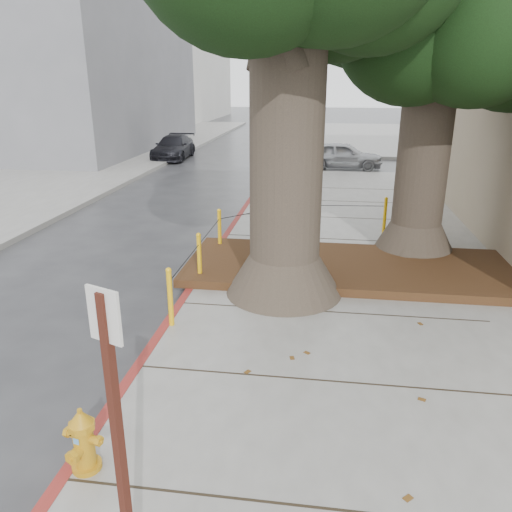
{
  "coord_description": "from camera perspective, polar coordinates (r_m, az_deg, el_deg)",
  "views": [
    {
      "loc": [
        0.35,
        -5.45,
        3.72
      ],
      "look_at": [
        -0.68,
        1.88,
        1.1
      ],
      "focal_mm": 35.0,
      "sensor_mm": 36.0,
      "label": 1
    }
  ],
  "objects": [
    {
      "name": "car_silver",
      "position": [
        22.7,
        9.88,
        11.27
      ],
      "size": [
        3.53,
        1.57,
        1.18
      ],
      "primitive_type": "imported",
      "rotation": [
        0.0,
        0.0,
        1.52
      ],
      "color": "#A7A8AD",
      "rests_on": "ground"
    },
    {
      "name": "curb_red",
      "position": [
        9.06,
        -7.75,
        -4.43
      ],
      "size": [
        0.14,
        26.0,
        0.16
      ],
      "primitive_type": "cube",
      "color": "maroon",
      "rests_on": "ground"
    },
    {
      "name": "sidewalk_far",
      "position": [
        36.08,
        17.45,
        12.82
      ],
      "size": [
        16.0,
        20.0,
        0.15
      ],
      "primitive_type": "cube",
      "color": "slate",
      "rests_on": "ground"
    },
    {
      "name": "tree_far",
      "position": [
        11.09,
        22.01,
        24.95
      ],
      "size": [
        4.5,
        3.8,
        7.17
      ],
      "color": "#4C3F33",
      "rests_on": "sidewalk_main"
    },
    {
      "name": "building_far_white",
      "position": [
        53.49,
        -11.89,
        23.15
      ],
      "size": [
        12.0,
        18.0,
        15.0
      ],
      "primitive_type": "cube",
      "color": "silver",
      "rests_on": "ground"
    },
    {
      "name": "signpost",
      "position": [
        3.49,
        -15.44,
        -19.93
      ],
      "size": [
        0.23,
        0.11,
        2.46
      ],
      "rotation": [
        0.0,
        0.0,
        -0.38
      ],
      "color": "#471911",
      "rests_on": "sidewalk_main"
    },
    {
      "name": "building_far_grey",
      "position": [
        31.54,
        -22.91,
        22.22
      ],
      "size": [
        12.0,
        16.0,
        12.0
      ],
      "primitive_type": "cube",
      "color": "slate",
      "rests_on": "ground"
    },
    {
      "name": "ground",
      "position": [
        6.61,
        3.71,
        -14.8
      ],
      "size": [
        140.0,
        140.0,
        0.0
      ],
      "primitive_type": "plane",
      "color": "#28282B",
      "rests_on": "ground"
    },
    {
      "name": "planter_bed",
      "position": [
        10.0,
        10.67,
        -1.3
      ],
      "size": [
        6.4,
        2.6,
        0.16
      ],
      "primitive_type": "cube",
      "color": "black",
      "rests_on": "sidewalk_main"
    },
    {
      "name": "bollard_ring",
      "position": [
        10.36,
        0.92,
        2.33
      ],
      "size": [
        3.79,
        5.39,
        0.95
      ],
      "color": "#F7B40D",
      "rests_on": "sidewalk_main"
    },
    {
      "name": "car_dark",
      "position": [
        25.68,
        -9.41,
        12.16
      ],
      "size": [
        1.72,
        3.93,
        1.12
      ],
      "primitive_type": "imported",
      "rotation": [
        0.0,
        0.0,
        0.04
      ],
      "color": "black",
      "rests_on": "ground"
    },
    {
      "name": "fire_hydrant",
      "position": [
        5.32,
        -19.14,
        -19.28
      ],
      "size": [
        0.36,
        0.34,
        0.68
      ],
      "rotation": [
        0.0,
        0.0,
        -0.21
      ],
      "color": "orange",
      "rests_on": "sidewalk_main"
    }
  ]
}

